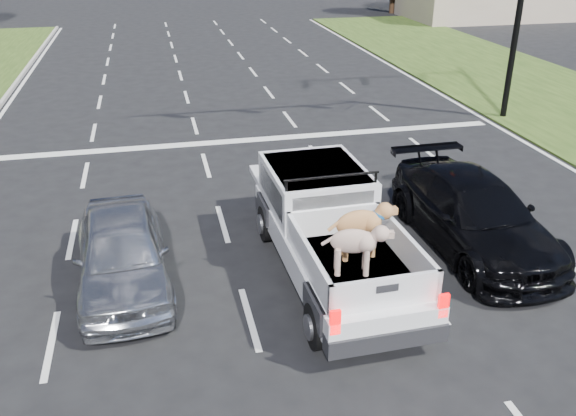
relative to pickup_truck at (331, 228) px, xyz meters
name	(u,v)px	position (x,y,z in m)	size (l,w,h in m)	color
ground	(340,307)	(-0.16, -1.29, -1.01)	(160.00, 160.00, 0.00)	black
road_markings	(272,178)	(-0.16, 5.27, -1.01)	(17.75, 60.00, 0.01)	silver
pickup_truck	(331,228)	(0.00, 0.00, 0.00)	(2.31, 5.85, 2.17)	black
silver_sedan	(122,253)	(-4.16, 0.40, -0.27)	(1.75, 4.36, 1.49)	#B2B4B9
black_coupe	(473,214)	(3.43, 0.42, -0.23)	(2.19, 5.39, 1.56)	black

